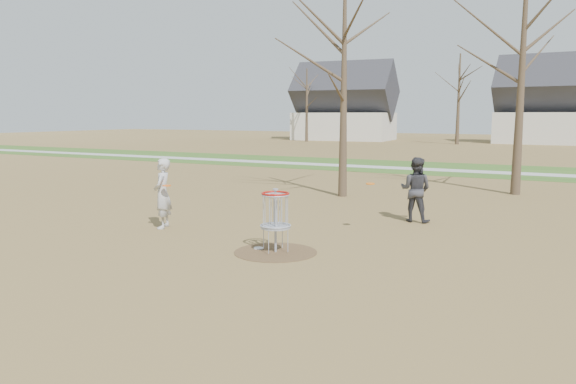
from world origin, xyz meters
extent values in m
plane|color=brown|center=(0.00, 0.00, 0.00)|extent=(160.00, 160.00, 0.00)
cube|color=#2D5119|center=(0.00, 21.00, 0.01)|extent=(160.00, 8.00, 0.01)
cube|color=#9E9E99|center=(0.00, 20.00, 0.01)|extent=(160.00, 1.50, 0.01)
cylinder|color=#47331E|center=(0.00, 0.00, 0.01)|extent=(1.80, 1.80, 0.01)
imported|color=#B8B8B8|center=(-3.88, 0.90, 0.91)|extent=(0.67, 0.79, 1.83)
imported|color=#343338|center=(1.68, 4.90, 0.90)|extent=(0.89, 0.70, 1.79)
cylinder|color=silver|center=(-0.48, 0.08, 0.02)|extent=(0.22, 0.22, 0.02)
cylinder|color=orange|center=(1.05, 2.96, 1.23)|extent=(0.22, 0.22, 0.03)
cylinder|color=#FF5C0D|center=(-3.61, 0.74, 1.16)|extent=(0.22, 0.22, 0.02)
cylinder|color=#9EA3AD|center=(0.00, 0.00, 0.68)|extent=(0.05, 0.05, 1.35)
cylinder|color=#9EA3AD|center=(0.00, 0.00, 0.55)|extent=(0.64, 0.64, 0.04)
torus|color=#9EA3AD|center=(0.00, 0.00, 1.25)|extent=(0.60, 0.60, 0.04)
torus|color=#AF130B|center=(0.00, 0.00, 1.28)|extent=(0.60, 0.60, 0.04)
cone|color=#382B1E|center=(-2.00, 8.50, 3.75)|extent=(0.32, 0.32, 7.50)
cone|color=#382B1E|center=(3.50, 12.00, 4.25)|extent=(0.36, 0.36, 8.50)
cone|color=#382B1E|center=(-22.00, 46.00, 4.00)|extent=(0.36, 0.36, 8.00)
cone|color=#382B1E|center=(-6.00, 48.00, 4.50)|extent=(0.40, 0.40, 9.00)
cube|color=silver|center=(-20.00, 52.00, 1.60)|extent=(11.46, 7.75, 3.20)
pyramid|color=#2D2D33|center=(-20.00, 52.00, 4.98)|extent=(12.01, 7.79, 3.55)
cube|color=silver|center=(2.00, 54.00, 1.60)|extent=(10.24, 7.34, 3.20)
pyramid|color=#2D2D33|center=(2.00, 54.00, 4.98)|extent=(10.74, 7.36, 3.55)
camera|label=1|loc=(5.82, -10.28, 2.94)|focal=35.00mm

